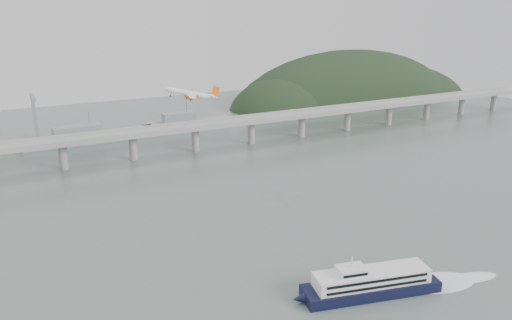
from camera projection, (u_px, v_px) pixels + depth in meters
ground at (312, 270)px, 222.79m from camera, size 900.00×900.00×0.00m
bridge at (169, 133)px, 386.62m from camera, size 800.00×22.00×23.90m
headland at (356, 112)px, 634.26m from camera, size 365.00×155.00×156.00m
ferry at (371, 283)px, 203.33m from camera, size 93.36×31.74×17.81m
airliner at (191, 94)px, 286.69m from camera, size 32.83×30.20×9.81m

